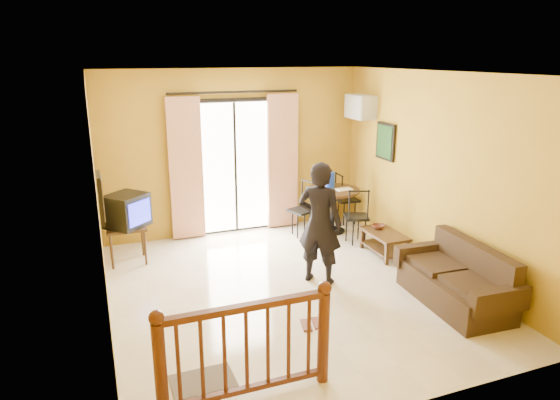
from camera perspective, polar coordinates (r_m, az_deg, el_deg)
name	(u,v)px	position (r m, az deg, el deg)	size (l,w,h in m)	color
ground	(288,290)	(6.74, 0.90, -10.19)	(5.00, 5.00, 0.00)	beige
room_shell	(288,164)	(6.17, 0.97, 4.10)	(5.00, 5.00, 5.00)	white
balcony_door	(235,166)	(8.54, -5.12, 3.91)	(2.25, 0.14, 2.46)	black
tv_table	(126,231)	(7.74, -17.16, -3.44)	(0.57, 0.47, 0.57)	black
television	(127,210)	(7.64, -17.11, -1.15)	(0.73, 0.73, 0.49)	black
picture_left	(101,198)	(5.60, -19.81, 0.22)	(0.05, 0.42, 0.52)	black
dining_table	(333,198)	(8.70, 6.06, 0.22)	(0.93, 0.93, 0.77)	black
water_jug	(330,181)	(8.63, 5.76, 2.23)	(0.16, 0.16, 0.30)	#1330B5
serving_tray	(344,189)	(8.64, 7.31, 1.23)	(0.28, 0.18, 0.02)	white
dining_chairs	(334,233)	(8.80, 6.20, -3.79)	(1.52, 1.42, 0.95)	black
air_conditioner	(360,107)	(8.75, 9.14, 10.47)	(0.31, 0.60, 0.40)	silver
botanical_print	(385,141)	(8.33, 11.95, 6.56)	(0.05, 0.50, 0.60)	black
coffee_table	(384,240)	(7.93, 11.83, -4.49)	(0.45, 0.81, 0.36)	black
bowl	(378,227)	(8.03, 11.15, -3.01)	(0.19, 0.19, 0.06)	#53271C
sofa	(458,282)	(6.67, 19.67, -8.79)	(0.82, 1.63, 0.76)	#322213
standing_person	(320,223)	(6.69, 4.55, -2.66)	(0.61, 0.40, 1.68)	black
stair_balustrade	(246,344)	(4.57, -3.86, -16.08)	(1.63, 0.13, 1.04)	#471E0F
doormat	(203,381)	(5.12, -8.82, -19.79)	(0.60, 0.40, 0.02)	#574F46
sandals	(312,324)	(5.94, 3.66, -14.00)	(0.29, 0.27, 0.03)	#53271C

